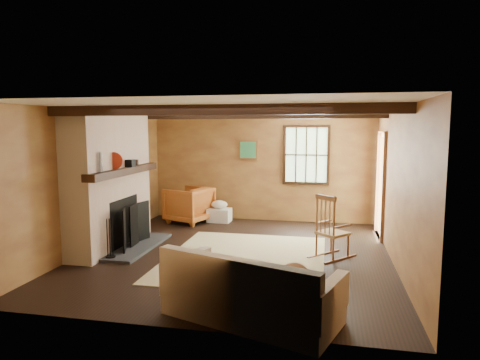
% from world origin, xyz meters
% --- Properties ---
extents(ground, '(5.50, 5.50, 0.00)m').
position_xyz_m(ground, '(0.00, 0.00, 0.00)').
color(ground, black).
rests_on(ground, ground).
extents(room_envelope, '(5.02, 5.52, 2.44)m').
position_xyz_m(room_envelope, '(0.22, 0.26, 1.63)').
color(room_envelope, '#AB7A3C').
rests_on(room_envelope, ground).
extents(fireplace, '(1.02, 2.30, 2.40)m').
position_xyz_m(fireplace, '(-2.23, -0.00, 1.10)').
color(fireplace, '#9A553B').
rests_on(fireplace, ground).
extents(rug, '(2.50, 3.00, 0.01)m').
position_xyz_m(rug, '(0.20, -0.20, 0.00)').
color(rug, tan).
rests_on(rug, ground).
extents(rocking_chair, '(0.80, 0.83, 1.05)m').
position_xyz_m(rocking_chair, '(1.55, 0.10, 0.44)').
color(rocking_chair, tan).
rests_on(rocking_chair, ground).
extents(sofa, '(2.08, 1.42, 0.77)m').
position_xyz_m(sofa, '(0.67, -2.40, 0.28)').
color(sofa, beige).
rests_on(sofa, ground).
extents(firewood_pile, '(0.75, 0.14, 0.27)m').
position_xyz_m(firewood_pile, '(-1.94, 2.60, 0.14)').
color(firewood_pile, brown).
rests_on(firewood_pile, ground).
extents(laundry_basket, '(0.51, 0.40, 0.30)m').
position_xyz_m(laundry_basket, '(-0.88, 2.34, 0.15)').
color(laundry_basket, white).
rests_on(laundry_basket, ground).
extents(basket_pillow, '(0.37, 0.30, 0.18)m').
position_xyz_m(basket_pillow, '(-0.88, 2.34, 0.39)').
color(basket_pillow, beige).
rests_on(basket_pillow, laundry_basket).
extents(armchair, '(1.12, 1.10, 0.80)m').
position_xyz_m(armchair, '(-1.53, 2.14, 0.40)').
color(armchair, '#BF6026').
rests_on(armchair, ground).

